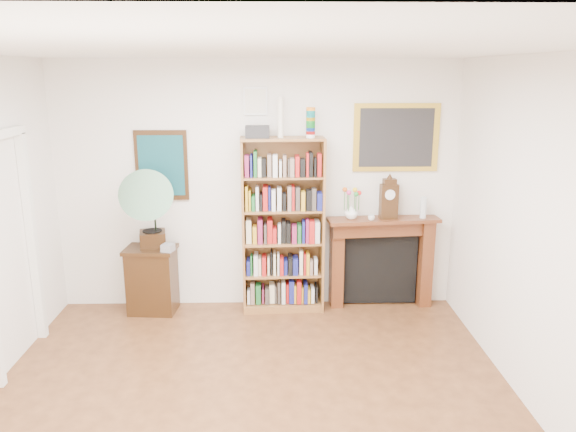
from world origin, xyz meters
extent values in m
cube|color=white|center=(0.00, 0.00, 2.80)|extent=(4.50, 5.00, 0.01)
cube|color=white|center=(0.00, 2.50, 1.40)|extent=(4.50, 0.01, 2.80)
cube|color=white|center=(2.25, 0.00, 1.40)|extent=(0.01, 5.00, 2.80)
cube|color=white|center=(-2.21, 1.67, 1.05)|extent=(0.08, 0.08, 2.10)
cube|color=black|center=(-1.05, 2.48, 1.65)|extent=(0.58, 0.03, 0.78)
cube|color=#114751|center=(-1.05, 2.46, 1.65)|extent=(0.50, 0.01, 0.67)
cube|color=white|center=(0.00, 2.48, 2.35)|extent=(0.26, 0.03, 0.30)
cube|color=silver|center=(0.00, 2.46, 2.35)|extent=(0.22, 0.01, 0.26)
cube|color=gold|center=(1.55, 2.48, 1.95)|extent=(0.95, 0.03, 0.75)
cube|color=#262628|center=(1.55, 2.46, 1.95)|extent=(0.82, 0.01, 0.65)
cube|color=brown|center=(-0.15, 2.32, 0.99)|extent=(0.04, 0.32, 1.97)
cube|color=brown|center=(0.73, 2.32, 0.99)|extent=(0.04, 0.32, 1.97)
cube|color=brown|center=(0.29, 2.32, 1.96)|extent=(0.92, 0.36, 0.03)
cube|color=brown|center=(0.29, 2.32, 0.04)|extent=(0.92, 0.36, 0.09)
cube|color=brown|center=(0.29, 2.47, 0.99)|extent=(0.91, 0.06, 1.97)
cube|color=brown|center=(0.29, 2.32, 0.43)|extent=(0.87, 0.34, 0.02)
cube|color=brown|center=(0.29, 2.32, 0.80)|extent=(0.87, 0.34, 0.02)
cube|color=brown|center=(0.29, 2.32, 1.17)|extent=(0.87, 0.34, 0.02)
cube|color=brown|center=(0.29, 2.32, 1.55)|extent=(0.87, 0.34, 0.02)
cube|color=black|center=(-1.19, 2.28, 0.38)|extent=(0.59, 0.45, 0.76)
cube|color=#4C2411|center=(0.91, 2.39, 0.51)|extent=(0.16, 0.20, 1.03)
cube|color=#4C2411|center=(1.94, 2.39, 0.51)|extent=(0.16, 0.20, 1.03)
cube|color=#4C2411|center=(1.42, 2.39, 0.94)|extent=(1.18, 0.29, 0.17)
cube|color=#4C2411|center=(1.42, 2.35, 1.04)|extent=(1.28, 0.42, 0.04)
cube|color=black|center=(1.42, 2.44, 0.43)|extent=(0.85, 0.09, 0.82)
cube|color=black|center=(-1.17, 2.35, 0.84)|extent=(0.33, 0.33, 0.17)
cylinder|color=black|center=(-1.17, 2.35, 0.93)|extent=(0.25, 0.25, 0.01)
cone|color=#2D412F|center=(-1.17, 2.17, 1.31)|extent=(0.69, 0.80, 0.72)
cube|color=#ABAAB6|center=(-0.97, 2.15, 0.80)|extent=(0.15, 0.15, 0.08)
cube|color=black|center=(1.47, 2.34, 1.26)|extent=(0.20, 0.13, 0.39)
cylinder|color=white|center=(1.47, 2.28, 1.35)|extent=(0.12, 0.02, 0.11)
cube|color=black|center=(1.47, 2.34, 1.48)|extent=(0.15, 0.10, 0.07)
imported|color=white|center=(1.06, 2.34, 1.14)|extent=(0.16, 0.16, 0.15)
imported|color=silver|center=(1.27, 2.26, 1.09)|extent=(0.08, 0.08, 0.06)
cylinder|color=silver|center=(1.87, 2.35, 1.18)|extent=(0.07, 0.07, 0.24)
cylinder|color=silver|center=(1.87, 2.38, 1.16)|extent=(0.06, 0.06, 0.20)
camera|label=1|loc=(0.20, -3.71, 2.66)|focal=35.00mm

